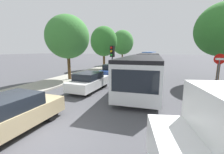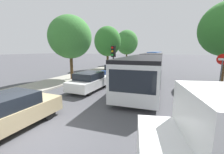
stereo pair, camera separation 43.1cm
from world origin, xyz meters
name	(u,v)px [view 1 (the left image)]	position (x,y,z in m)	size (l,w,h in m)	color
ground_plane	(47,139)	(0.00, 0.00, 0.00)	(200.00, 200.00, 0.00)	#47474C
kerb_strip_left	(110,66)	(-6.11, 21.74, 0.07)	(3.20, 53.47, 0.14)	#9E998E
articulated_bus	(146,66)	(1.69, 11.84, 1.49)	(3.95, 17.49, 2.58)	silver
city_bus_rear	(150,55)	(-1.67, 43.48, 1.43)	(2.83, 11.56, 2.48)	silver
queued_car_tan	(9,114)	(-1.58, -0.11, 0.72)	(1.75, 4.07, 1.41)	tan
queued_car_white	(89,81)	(-1.74, 6.19, 0.71)	(1.73, 4.03, 1.40)	white
queued_car_blue	(114,71)	(-1.78, 11.83, 0.77)	(1.88, 4.39, 1.52)	#284799
queued_car_graphite	(129,66)	(-1.58, 18.02, 0.74)	(1.80, 4.19, 1.45)	#47474C
queued_car_green	(138,62)	(-1.48, 24.30, 0.75)	(1.82, 4.25, 1.47)	#236638
queued_car_red	(142,60)	(-1.67, 30.30, 0.72)	(1.75, 4.07, 1.41)	#B21E19
traffic_light	(112,57)	(-0.47, 7.82, 2.50)	(0.36, 0.39, 3.40)	#56595E
no_entry_sign	(219,68)	(7.02, 8.26, 1.88)	(0.70, 0.08, 2.82)	#56595E
tree_left_mid	(68,38)	(-5.41, 8.82, 4.19)	(4.20, 4.20, 6.39)	#51381E
tree_left_far	(103,42)	(-5.86, 18.25, 4.25)	(4.14, 4.14, 6.68)	#51381E
tree_left_distant	(122,42)	(-5.20, 26.41, 4.57)	(4.45, 4.45, 7.04)	#51381E
tree_right_mid	(223,30)	(8.21, 12.68, 4.82)	(4.76, 4.76, 7.17)	#51381E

